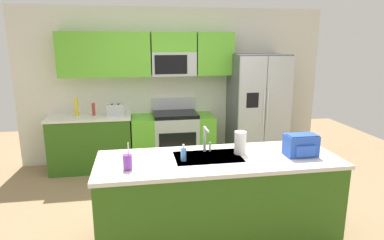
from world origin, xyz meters
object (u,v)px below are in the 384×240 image
Objects in this scene: refrigerator at (257,109)px; soap_dispenser at (184,154)px; drink_cup_purple at (128,162)px; bottle_yellow at (76,107)px; backpack at (301,145)px; sink_faucet at (206,137)px; range_oven at (173,139)px; pepper_mill at (94,109)px; paper_towel_roll at (240,143)px; toaster at (116,110)px.

soap_dispenser is (-1.60, -2.21, 0.04)m from refrigerator.
drink_cup_purple is 0.56m from soap_dispenser.
bottle_yellow reaches higher than drink_cup_purple.
backpack is at bearing -2.55° from soap_dispenser.
drink_cup_purple is (-0.81, -0.36, -0.09)m from sink_faucet.
sink_faucet is at bearing 24.02° from drink_cup_purple.
range_oven is 1.39m from pepper_mill.
drink_cup_purple is at bearing -155.98° from sink_faucet.
paper_towel_roll is (1.99, -2.17, -0.02)m from bottle_yellow.
drink_cup_purple is at bearing -132.17° from refrigerator.
refrigerator is (1.44, -0.07, 0.48)m from range_oven.
backpack is (2.33, -2.34, 0.02)m from pepper_mill.
paper_towel_roll is at bearing 12.50° from drink_cup_purple.
soap_dispenser is (-0.16, -2.29, 0.53)m from range_oven.
toaster is 0.35m from pepper_mill.
backpack is (1.06, -2.34, 0.57)m from range_oven.
refrigerator is 2.97m from bottle_yellow.
refrigerator is at bearing 65.02° from paper_towel_roll.
refrigerator is 2.73m from soap_dispenser.
soap_dispenser is at bearing -141.39° from sink_faucet.
refrigerator is 9.28× the size of pepper_mill.
bottle_yellow is (-0.26, -0.00, 0.04)m from pepper_mill.
toaster is 3.03m from backpack.
range_oven is at bearing 93.13° from sink_faucet.
drink_cup_purple is at bearing -84.53° from toaster.
range_oven is at bearing 114.39° from backpack.
range_oven reaches higher than soap_dispenser.
bottle_yellow is 2.64m from sink_faucet.
sink_faucet is 0.88× the size of backpack.
paper_towel_roll is (0.62, 0.11, 0.05)m from soap_dispenser.
drink_cup_purple reaches higher than range_oven.
toaster is 1.41× the size of pepper_mill.
bottle_yellow is 3.49m from backpack.
sink_faucet reaches higher than drink_cup_purple.
backpack is (0.60, -0.17, -0.00)m from paper_towel_roll.
soap_dispenser is (-0.27, -0.22, -0.10)m from sink_faucet.
sink_faucet is at bearing -62.78° from toaster.
refrigerator is 2.30m from backpack.
backpack is (1.99, -2.29, 0.03)m from toaster.
bottle_yellow reaches higher than toaster.
refrigerator is 2.71m from pepper_mill.
bottle_yellow is at bearing 137.93° from backpack.
refrigerator reaches higher than toaster.
pepper_mill is 0.62× the size of backpack.
refrigerator is at bearing 56.41° from sink_faucet.
pepper_mill is 2.49m from sink_faucet.
bottle_yellow is 2.94m from paper_towel_roll.
pepper_mill is at bearing 0.61° from bottle_yellow.
toaster is 1.65× the size of soap_dispenser.
range_oven is at bearing 101.98° from paper_towel_roll.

